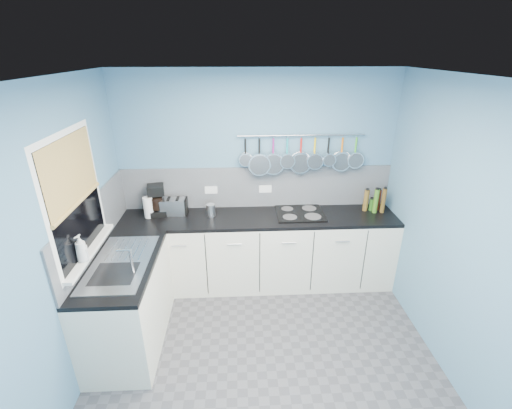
{
  "coord_description": "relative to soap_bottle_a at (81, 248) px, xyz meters",
  "views": [
    {
      "loc": [
        -0.22,
        -2.46,
        2.68
      ],
      "look_at": [
        -0.05,
        0.75,
        1.25
      ],
      "focal_mm": 24.74,
      "sensor_mm": 36.0,
      "label": 1
    }
  ],
  "objects": [
    {
      "name": "floor",
      "position": [
        1.53,
        -0.12,
        -1.18
      ],
      "size": [
        3.2,
        3.0,
        0.02
      ],
      "primitive_type": "cube",
      "color": "#47474C",
      "rests_on": "ground"
    },
    {
      "name": "ceiling",
      "position": [
        1.53,
        -0.12,
        1.34
      ],
      "size": [
        3.2,
        3.0,
        0.02
      ],
      "primitive_type": "cube",
      "color": "white",
      "rests_on": "ground"
    },
    {
      "name": "wall_back",
      "position": [
        1.53,
        1.39,
        0.08
      ],
      "size": [
        3.2,
        0.02,
        2.5
      ],
      "primitive_type": "cube",
      "color": "teal",
      "rests_on": "ground"
    },
    {
      "name": "wall_left",
      "position": [
        -0.08,
        -0.12,
        0.08
      ],
      "size": [
        0.02,
        3.0,
        2.5
      ],
      "primitive_type": "cube",
      "color": "teal",
      "rests_on": "ground"
    },
    {
      "name": "wall_right",
      "position": [
        3.14,
        -0.12,
        0.08
      ],
      "size": [
        0.02,
        3.0,
        2.5
      ],
      "primitive_type": "cube",
      "color": "teal",
      "rests_on": "ground"
    },
    {
      "name": "backsplash_back",
      "position": [
        1.53,
        1.37,
        -0.02
      ],
      "size": [
        3.2,
        0.02,
        0.5
      ],
      "primitive_type": "cube",
      "color": "gray",
      "rests_on": "wall_back"
    },
    {
      "name": "backsplash_left",
      "position": [
        -0.06,
        0.48,
        -0.02
      ],
      "size": [
        0.02,
        1.8,
        0.5
      ],
      "primitive_type": "cube",
      "color": "gray",
      "rests_on": "wall_left"
    },
    {
      "name": "cabinet_run_back",
      "position": [
        1.53,
        1.08,
        -0.74
      ],
      "size": [
        3.2,
        0.6,
        0.86
      ],
      "primitive_type": "cube",
      "color": "silver",
      "rests_on": "ground"
    },
    {
      "name": "worktop_back",
      "position": [
        1.53,
        1.08,
        -0.29
      ],
      "size": [
        3.2,
        0.6,
        0.04
      ],
      "primitive_type": "cube",
      "color": "black",
      "rests_on": "cabinet_run_back"
    },
    {
      "name": "cabinet_run_left",
      "position": [
        0.23,
        0.18,
        -0.74
      ],
      "size": [
        0.6,
        1.2,
        0.86
      ],
      "primitive_type": "cube",
      "color": "silver",
      "rests_on": "ground"
    },
    {
      "name": "worktop_left",
      "position": [
        0.23,
        0.18,
        -0.29
      ],
      "size": [
        0.6,
        1.2,
        0.04
      ],
      "primitive_type": "cube",
      "color": "black",
      "rests_on": "cabinet_run_left"
    },
    {
      "name": "window_frame",
      "position": [
        -0.05,
        0.18,
        0.38
      ],
      "size": [
        0.01,
        1.0,
        1.1
      ],
      "primitive_type": "cube",
      "color": "white",
      "rests_on": "wall_left"
    },
    {
      "name": "window_glass",
      "position": [
        -0.04,
        0.18,
        0.38
      ],
      "size": [
        0.01,
        0.9,
        1.0
      ],
      "primitive_type": "cube",
      "color": "black",
      "rests_on": "wall_left"
    },
    {
      "name": "bamboo_blind",
      "position": [
        -0.03,
        0.18,
        0.61
      ],
      "size": [
        0.01,
        0.9,
        0.55
      ],
      "primitive_type": "cube",
      "color": "tan",
      "rests_on": "wall_left"
    },
    {
      "name": "window_sill",
      "position": [
        -0.02,
        0.18,
        -0.13
      ],
      "size": [
        0.1,
        0.98,
        0.03
      ],
      "primitive_type": "cube",
      "color": "white",
      "rests_on": "wall_left"
    },
    {
      "name": "sink_unit",
      "position": [
        0.23,
        0.18,
        -0.27
      ],
      "size": [
        0.5,
        0.95,
        0.01
      ],
      "primitive_type": "cube",
      "color": "silver",
      "rests_on": "worktop_left"
    },
    {
      "name": "mixer_tap",
      "position": [
        0.39,
        0.0,
        -0.14
      ],
      "size": [
        0.12,
        0.08,
        0.26
      ],
      "primitive_type": null,
      "color": "silver",
      "rests_on": "worktop_left"
    },
    {
      "name": "socket_left",
      "position": [
        0.98,
        1.36,
        -0.04
      ],
      "size": [
        0.15,
        0.01,
        0.09
      ],
      "primitive_type": "cube",
      "color": "white",
      "rests_on": "backsplash_back"
    },
    {
      "name": "socket_right",
      "position": [
        1.63,
        1.36,
        -0.04
      ],
      "size": [
        0.15,
        0.01,
        0.09
      ],
      "primitive_type": "cube",
      "color": "white",
      "rests_on": "backsplash_back"
    },
    {
      "name": "pot_rail",
      "position": [
        2.03,
        1.33,
        0.61
      ],
      "size": [
        1.45,
        0.02,
        0.02
      ],
      "primitive_type": "cylinder",
      "rotation": [
        0.0,
        1.57,
        0.0
      ],
      "color": "silver",
      "rests_on": "wall_back"
    },
    {
      "name": "soap_bottle_a",
      "position": [
        0.0,
        0.0,
        0.0
      ],
      "size": [
        0.12,
        0.12,
        0.24
      ],
      "primitive_type": "imported",
      "rotation": [
        0.0,
        0.0,
        -0.32
      ],
      "color": "white",
      "rests_on": "window_sill"
    },
    {
      "name": "soap_bottle_b",
      "position": [
        0.0,
        0.01,
        -0.03
      ],
      "size": [
        0.1,
        0.1,
        0.17
      ],
      "primitive_type": "imported",
      "rotation": [
        0.0,
        0.0,
        0.35
      ],
      "color": "white",
      "rests_on": "window_sill"
    },
    {
      "name": "paper_towel",
      "position": [
        0.28,
        1.13,
        -0.15
      ],
      "size": [
        0.13,
        0.13,
        0.24
      ],
      "primitive_type": "cylinder",
      "rotation": [
        0.0,
        0.0,
        -0.19
      ],
      "color": "white",
      "rests_on": "worktop_back"
    },
    {
      "name": "coffee_maker",
      "position": [
        0.36,
        1.21,
        -0.09
      ],
      "size": [
        0.24,
        0.25,
        0.35
      ],
      "primitive_type": null,
      "rotation": [
        0.0,
        0.0,
        0.2
      ],
      "color": "black",
      "rests_on": "worktop_back"
    },
    {
      "name": "toaster",
      "position": [
        0.55,
        1.2,
        -0.18
      ],
      "size": [
        0.29,
        0.17,
        0.19
      ],
      "primitive_type": "cube",
      "rotation": [
        0.0,
        0.0,
        0.0
      ],
      "color": "silver",
      "rests_on": "worktop_back"
    },
    {
      "name": "canister",
      "position": [
        0.98,
        1.12,
        -0.2
      ],
      "size": [
        0.12,
        0.12,
        0.15
      ],
      "primitive_type": "cylinder",
      "rotation": [
        0.0,
        0.0,
        0.22
      ],
      "color": "silver",
      "rests_on": "worktop_back"
    },
    {
      "name": "hob",
      "position": [
        2.02,
        1.13,
        -0.26
      ],
      "size": [
        0.55,
        0.48,
        0.01
      ],
      "primitive_type": "cube",
      "color": "black",
      "rests_on": "worktop_back"
    },
    {
      "name": "pan_0",
      "position": [
        1.4,
        1.32,
        0.44
      ],
      "size": [
        0.15,
        0.07,
        0.34
      ],
      "primitive_type": null,
      "color": "silver",
      "rests_on": "pot_rail"
    },
    {
      "name": "pan_1",
      "position": [
        1.55,
        1.32,
        0.39
      ],
      "size": [
        0.26,
        0.09,
        0.45
      ],
      "primitive_type": null,
      "color": "silver",
      "rests_on": "pot_rail"
    },
    {
      "name": "pan_2",
      "position": [
        1.71,
        1.32,
        0.39
      ],
      "size": [
        0.26,
        0.08,
        0.45
      ],
      "primitive_type": null,
      "color": "silver",
      "rests_on": "pot_rail"
    },
    {
      "name": "pan_3",
      "position": [
        1.87,
        1.32,
        0.43
      ],
      "size": [
        0.18,
        0.11,
        0.37
      ],
      "primitive_type": null,
      "color": "silver",
      "rests_on": "pot_rail"
    },
    {
      "name": "pan_4",
      "position": [
        2.03,
        1.32,
        0.39
      ],
      "size": [
        0.25,
        0.07,
        0.44
      ],
      "primitive_type": null,
      "color": "silver",
      "rests_on": "pot_rail"
    },
    {
      "name": "pan_5",
      "position": [
        2.19,
        1.32,
        0.42
      ],
      "size": [
        0.19,
        0.1,
        0.38
      ],
      "primitive_type": null,
      "color": "silver",
      "rests_on": "pot_rail"
    },
    {
      "name": "pan_6",
      "position": [
        2.35,
        1.32,
        0.44
      ],
      "size": [
        0.15,
        0.12,
        0.34
      ],
      "primitive_type": null,
      "color": "silver",
      "rests_on": "pot_rail"
    },
    {
      "name": "pan_7",
      "position": [
        2.51,
        1.32,
        0.4
      ],
      "size": [
        0.23,
        0.07,
        0.42
      ],
      "primitive_type": null,
      "color": "silver",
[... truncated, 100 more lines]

